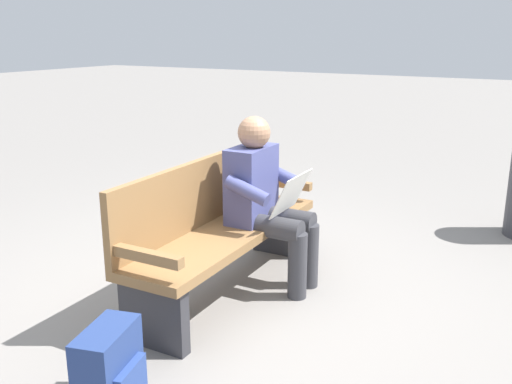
{
  "coord_description": "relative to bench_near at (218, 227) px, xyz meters",
  "views": [
    {
      "loc": [
        2.99,
        1.95,
        1.72
      ],
      "look_at": [
        -0.13,
        0.15,
        0.7
      ],
      "focal_mm": 39.96,
      "sensor_mm": 36.0,
      "label": 1
    }
  ],
  "objects": [
    {
      "name": "backpack",
      "position": [
        1.32,
        0.27,
        -0.26
      ],
      "size": [
        0.4,
        0.3,
        0.41
      ],
      "rotation": [
        0.0,
        0.0,
        0.26
      ],
      "color": "navy",
      "rests_on": "ground"
    },
    {
      "name": "ground_plane",
      "position": [
        -0.0,
        0.07,
        -0.46
      ],
      "size": [
        40.0,
        40.0,
        0.0
      ],
      "primitive_type": "plane",
      "color": "gray"
    },
    {
      "name": "person_seated",
      "position": [
        -0.26,
        0.23,
        0.17
      ],
      "size": [
        0.58,
        0.58,
        1.18
      ],
      "rotation": [
        0.0,
        0.0,
        0.03
      ],
      "color": "#474C84",
      "rests_on": "ground"
    },
    {
      "name": "bench_near",
      "position": [
        0.0,
        0.0,
        0.0
      ],
      "size": [
        1.81,
        0.54,
        0.9
      ],
      "rotation": [
        0.0,
        0.0,
        0.03
      ],
      "color": "olive",
      "rests_on": "ground"
    }
  ]
}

